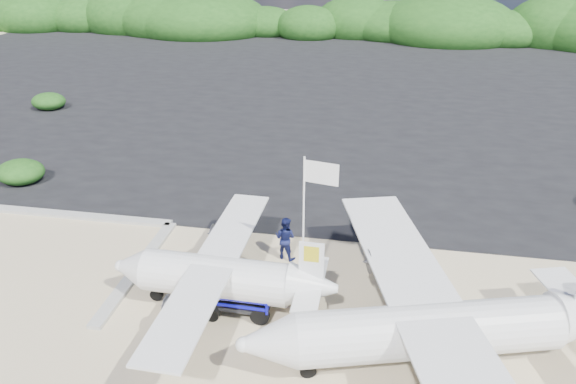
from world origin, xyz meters
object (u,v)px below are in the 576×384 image
Objects in this scene: flagpole at (302,302)px; crew_a at (184,269)px; signboard at (268,302)px; aircraft_large at (452,124)px; baggage_cart at (235,308)px; aircraft_small at (239,76)px; crew_b at (285,238)px.

crew_a is (-4.48, 0.21, 0.74)m from flagpole.
signboard is at bearing -167.67° from crew_a.
crew_a is 23.88m from aircraft_large.
baggage_cart is at bearing -161.85° from flagpole.
flagpole is 3.69× the size of signboard.
aircraft_small is (-6.17, 31.35, -0.74)m from crew_a.
crew_a is 0.81× the size of crew_b.
aircraft_small is (-10.65, 31.57, 0.00)m from flagpole.
aircraft_small is (-18.15, 10.70, 0.00)m from aircraft_large.
aircraft_large reaches higher than crew_a.
crew_a is 4.20m from crew_b.
crew_a is at bearing 177.26° from flagpole.
crew_a is (-3.25, 0.43, 0.74)m from signboard.
signboard is at bearing 105.21° from crew_b.
aircraft_large is at bearing 67.17° from baggage_cart.
crew_b reaches higher than crew_a.
flagpole is at bearing 54.43° from aircraft_large.
baggage_cart is 2.04× the size of crew_a.
flagpole reaches higher than crew_a.
baggage_cart is 33.38m from aircraft_small.
aircraft_small reaches higher than baggage_cart.
baggage_cart is 0.54× the size of flagpole.
aircraft_large is at bearing 150.74° from aircraft_small.
aircraft_small is at bearing 106.04° from baggage_cart.
crew_b is at bearing 109.58° from aircraft_small.
aircraft_small is at bearing 110.17° from signboard.
crew_b reaches higher than baggage_cart.
aircraft_small is (-9.55, 28.87, -0.92)m from crew_b.
aircraft_large is 1.74× the size of aircraft_small.
crew_a is at bearing 44.09° from aircraft_large.
signboard is 3.36m from crew_a.
aircraft_small is at bearing -54.03° from crew_b.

